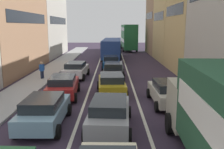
{
  "coord_description": "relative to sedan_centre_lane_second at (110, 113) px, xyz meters",
  "views": [
    {
      "loc": [
        0.04,
        -4.57,
        4.8
      ],
      "look_at": [
        0.0,
        12.0,
        1.6
      ],
      "focal_mm": 40.37,
      "sensor_mm": 36.0,
      "label": 1
    }
  ],
  "objects": [
    {
      "name": "sidewalk_left",
      "position": [
        -6.62,
        13.33,
        -0.73
      ],
      "size": [
        2.6,
        64.0,
        0.14
      ],
      "primitive_type": "cube",
      "color": "#9D9D9D",
      "rests_on": "ground"
    },
    {
      "name": "wagon_left_lane_second",
      "position": [
        -3.16,
        0.35,
        0.0
      ],
      "size": [
        2.06,
        4.3,
        1.49
      ],
      "rotation": [
        0.0,
        0.0,
        1.57
      ],
      "color": "#759EB7",
      "rests_on": "ground"
    },
    {
      "name": "sedan_centre_lane_second",
      "position": [
        0.0,
        0.0,
        0.0
      ],
      "size": [
        2.28,
        4.41,
        1.49
      ],
      "rotation": [
        0.0,
        0.0,
        1.51
      ],
      "color": "gray",
      "rests_on": "ground"
    },
    {
      "name": "sedan_centre_lane_fifth",
      "position": [
        -0.02,
        17.08,
        0.0
      ],
      "size": [
        2.15,
        4.34,
        1.49
      ],
      "rotation": [
        0.0,
        0.0,
        1.6
      ],
      "color": "#194C8C",
      "rests_on": "ground"
    },
    {
      "name": "bus_far_queue_secondary",
      "position": [
        3.45,
        39.09,
        2.03
      ],
      "size": [
        2.93,
        10.54,
        5.06
      ],
      "rotation": [
        0.0,
        0.0,
        1.59
      ],
      "color": "#1E6033",
      "rests_on": "ground"
    },
    {
      "name": "lane_stripe_right",
      "position": [
        1.78,
        13.33,
        -0.79
      ],
      "size": [
        0.16,
        60.0,
        0.01
      ],
      "primitive_type": "cube",
      "color": "silver",
      "rests_on": "ground"
    },
    {
      "name": "bus_mid_queue_primary",
      "position": [
        0.11,
        25.68,
        0.96
      ],
      "size": [
        3.1,
        10.59,
        2.9
      ],
      "rotation": [
        0.0,
        0.0,
        1.53
      ],
      "color": "navy",
      "rests_on": "ground"
    },
    {
      "name": "lane_stripe_left",
      "position": [
        -1.62,
        13.33,
        -0.79
      ],
      "size": [
        0.16,
        60.0,
        0.01
      ],
      "primitive_type": "cube",
      "color": "silver",
      "rests_on": "ground"
    },
    {
      "name": "hatchback_centre_lane_third",
      "position": [
        0.08,
        6.13,
        0.0
      ],
      "size": [
        2.24,
        4.38,
        1.49
      ],
      "rotation": [
        0.0,
        0.0,
        1.62
      ],
      "color": "#B29319",
      "rests_on": "ground"
    },
    {
      "name": "sedan_right_lane_behind_truck",
      "position": [
        3.56,
        3.78,
        0.0
      ],
      "size": [
        2.12,
        4.33,
        1.49
      ],
      "rotation": [
        0.0,
        0.0,
        1.59
      ],
      "color": "beige",
      "rests_on": "ground"
    },
    {
      "name": "sedan_left_lane_fourth",
      "position": [
        -3.27,
        11.99,
        0.0
      ],
      "size": [
        2.26,
        4.4,
        1.49
      ],
      "rotation": [
        0.0,
        0.0,
        1.51
      ],
      "color": "silver",
      "rests_on": "ground"
    },
    {
      "name": "building_row_right",
      "position": [
        9.98,
        16.08,
        5.06
      ],
      "size": [
        7.2,
        43.9,
        13.39
      ],
      "rotation": [
        0.0,
        0.0,
        -1.57
      ],
      "color": "#9E7556",
      "rests_on": "ground"
    },
    {
      "name": "coupe_centre_lane_fourth",
      "position": [
        0.26,
        11.82,
        0.0
      ],
      "size": [
        2.16,
        4.35,
        1.49
      ],
      "rotation": [
        0.0,
        0.0,
        1.54
      ],
      "color": "black",
      "rests_on": "ground"
    },
    {
      "name": "sedan_left_lane_third",
      "position": [
        -3.22,
        5.46,
        0.0
      ],
      "size": [
        2.27,
        4.4,
        1.49
      ],
      "rotation": [
        0.0,
        0.0,
        1.63
      ],
      "color": "#A51E1E",
      "rests_on": "ground"
    },
    {
      "name": "pedestrian_far_sidewalk",
      "position": [
        -6.19,
        11.03,
        0.15
      ],
      "size": [
        0.4,
        0.43,
        1.66
      ],
      "rotation": [
        0.0,
        0.0,
        5.55
      ],
      "color": "#262D47",
      "rests_on": "ground"
    }
  ]
}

